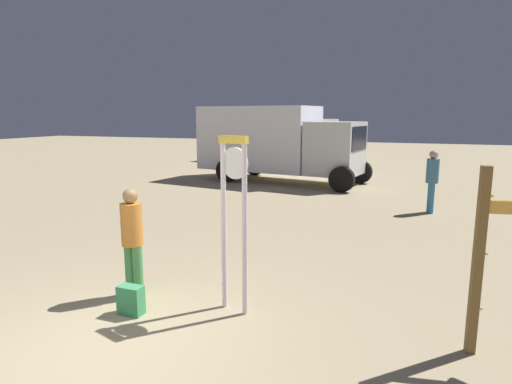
# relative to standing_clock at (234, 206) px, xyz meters

# --- Properties ---
(ground_plane) EXTENTS (80.00, 80.00, 0.00)m
(ground_plane) POSITION_rel_standing_clock_xyz_m (-1.03, -1.53, -1.47)
(ground_plane) COLOR tan
(standing_clock) EXTENTS (0.45, 0.22, 2.40)m
(standing_clock) POSITION_rel_standing_clock_xyz_m (0.00, 0.00, 0.00)
(standing_clock) COLOR white
(standing_clock) RESTS_ON ground_plane
(arrow_sign) EXTENTS (0.92, 0.33, 2.13)m
(arrow_sign) POSITION_rel_standing_clock_xyz_m (3.22, -0.01, -0.11)
(arrow_sign) COLOR brown
(arrow_sign) RESTS_ON ground_plane
(person_near_clock) EXTENTS (0.31, 0.31, 1.62)m
(person_near_clock) POSITION_rel_standing_clock_xyz_m (-1.59, -0.08, -0.56)
(person_near_clock) COLOR #4E9A56
(person_near_clock) RESTS_ON ground_plane
(backpack) EXTENTS (0.34, 0.23, 0.40)m
(backpack) POSITION_rel_standing_clock_xyz_m (-1.27, -0.60, -1.27)
(backpack) COLOR #3F9F62
(backpack) RESTS_ON ground_plane
(person_distant) EXTENTS (0.33, 0.33, 1.72)m
(person_distant) POSITION_rel_standing_clock_xyz_m (2.68, 7.40, -0.51)
(person_distant) COLOR teal
(person_distant) RESTS_ON ground_plane
(box_truck_near) EXTENTS (7.01, 3.42, 2.99)m
(box_truck_near) POSITION_rel_standing_clock_xyz_m (-3.11, 11.39, 0.16)
(box_truck_near) COLOR white
(box_truck_near) RESTS_ON ground_plane
(box_truck_far) EXTENTS (7.07, 3.80, 2.71)m
(box_truck_far) POSITION_rel_standing_clock_xyz_m (-5.35, 18.50, 0.05)
(box_truck_far) COLOR silver
(box_truck_far) RESTS_ON ground_plane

